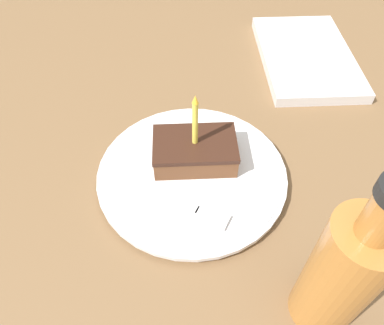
{
  "coord_description": "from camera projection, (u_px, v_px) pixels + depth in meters",
  "views": [
    {
      "loc": [
        0.33,
        -0.04,
        0.44
      ],
      "look_at": [
        -0.01,
        -0.02,
        0.04
      ],
      "focal_mm": 35.0,
      "sensor_mm": 36.0,
      "label": 1
    }
  ],
  "objects": [
    {
      "name": "fork",
      "position": [
        175.0,
        201.0,
        0.5
      ],
      "size": [
        0.1,
        0.17,
        0.0
      ],
      "color": "silver",
      "rests_on": "plate"
    },
    {
      "name": "marble_board",
      "position": [
        306.0,
        56.0,
        0.74
      ],
      "size": [
        0.27,
        0.17,
        0.02
      ],
      "color": "silver",
      "rests_on": "ground_plane"
    },
    {
      "name": "ground_plane",
      "position": [
        207.0,
        193.0,
        0.56
      ],
      "size": [
        2.4,
        2.4,
        0.04
      ],
      "color": "brown",
      "rests_on": "ground"
    },
    {
      "name": "bottle",
      "position": [
        343.0,
        273.0,
        0.36
      ],
      "size": [
        0.07,
        0.07,
        0.23
      ],
      "color": "#B27233",
      "rests_on": "ground_plane"
    },
    {
      "name": "cake_slice",
      "position": [
        195.0,
        150.0,
        0.54
      ],
      "size": [
        0.08,
        0.12,
        0.12
      ],
      "color": "brown",
      "rests_on": "plate"
    },
    {
      "name": "plate",
      "position": [
        192.0,
        174.0,
        0.55
      ],
      "size": [
        0.28,
        0.28,
        0.02
      ],
      "color": "silver",
      "rests_on": "ground_plane"
    }
  ]
}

